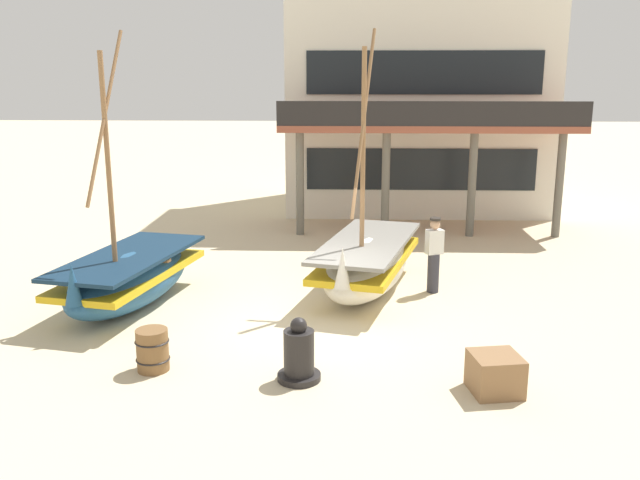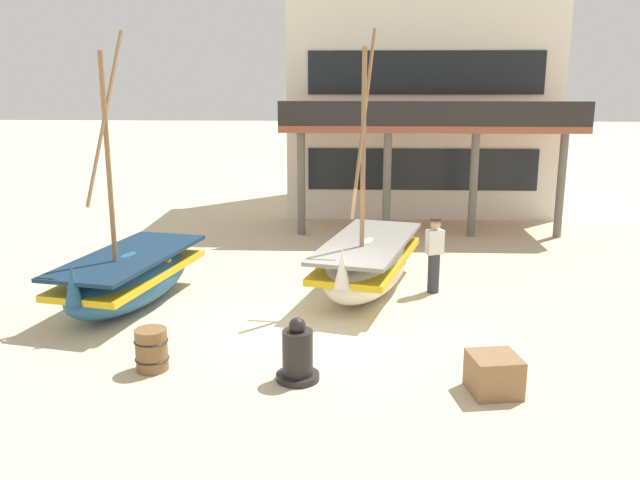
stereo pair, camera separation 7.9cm
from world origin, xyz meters
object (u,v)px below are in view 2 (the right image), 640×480
Objects in this scene: fishing_boat_near_left at (130,277)px; fisherman_by_hull at (434,256)px; capstan_winch at (298,355)px; cargo_crate at (494,374)px; harbor_building_main at (418,73)px; fishing_boat_centre_large at (367,263)px; wooden_barrel at (152,350)px.

fisherman_by_hull is (6.44, 1.13, 0.22)m from fishing_boat_near_left.
fishing_boat_near_left is 5.35× the size of capstan_winch.
fishing_boat_near_left reaches higher than cargo_crate.
harbor_building_main is at bearing 89.37° from cargo_crate.
harbor_building_main is at bearing 87.23° from fisherman_by_hull.
fishing_boat_near_left is at bearing -170.03° from fisherman_by_hull.
fishing_boat_centre_large is 11.30m from harbor_building_main.
capstan_winch is (-1.20, -4.60, -0.24)m from fishing_boat_centre_large.
fishing_boat_centre_large is at bearing 50.25° from wooden_barrel.
harbor_building_main is (5.57, 14.67, 4.41)m from wooden_barrel.
fisherman_by_hull reaches higher than capstan_winch.
fishing_boat_near_left is 7.75m from cargo_crate.
harbor_building_main reaches higher than fishing_boat_centre_large.
wooden_barrel is 16.30m from harbor_building_main.
fishing_boat_near_left is at bearing -121.13° from harbor_building_main.
fishing_boat_centre_large is 4.76m from capstan_winch.
fisherman_by_hull is 6.67m from wooden_barrel.
fishing_boat_near_left reaches higher than capstan_winch.
fisherman_by_hull is at bearing 40.37° from wooden_barrel.
fishing_boat_centre_large is 5.25m from cargo_crate.
fishing_boat_near_left is 3.30× the size of fisherman_by_hull.
cargo_crate is (6.77, -3.77, -0.31)m from fishing_boat_near_left.
cargo_crate is at bearing -29.09° from fishing_boat_near_left.
fishing_boat_centre_large is 3.35× the size of fisherman_by_hull.
fishing_boat_centre_large is at bearing 13.06° from fishing_boat_near_left.
harbor_building_main reaches higher than fisherman_by_hull.
fishing_boat_near_left is 7.94× the size of wooden_barrel.
cargo_crate is at bearing -69.89° from fishing_boat_centre_large.
fishing_boat_centre_large is 7.86× the size of cargo_crate.
wooden_barrel is at bearing -139.63° from fisherman_by_hull.
harbor_building_main reaches higher than capstan_winch.
fishing_boat_centre_large reaches higher than wooden_barrel.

